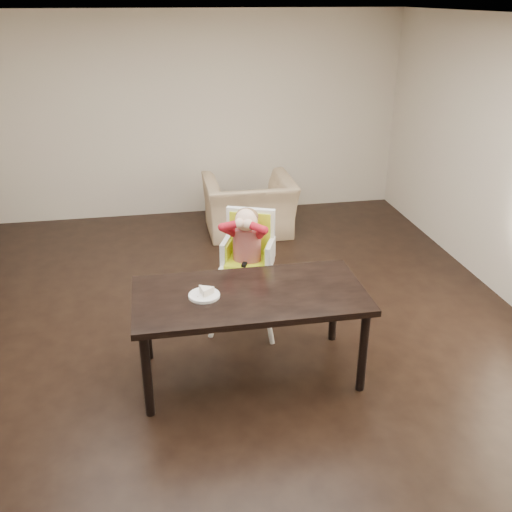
% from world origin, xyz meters
% --- Properties ---
extents(ground, '(7.00, 7.00, 0.00)m').
position_xyz_m(ground, '(0.00, 0.00, 0.00)').
color(ground, black).
rests_on(ground, ground).
extents(room_walls, '(6.02, 7.02, 2.71)m').
position_xyz_m(room_walls, '(0.00, 0.00, 1.86)').
color(room_walls, beige).
rests_on(room_walls, ground).
extents(dining_table, '(1.80, 0.90, 0.75)m').
position_xyz_m(dining_table, '(0.22, -0.44, 0.67)').
color(dining_table, black).
rests_on(dining_table, ground).
extents(high_chair, '(0.63, 0.63, 1.16)m').
position_xyz_m(high_chair, '(0.34, 0.34, 0.82)').
color(high_chair, white).
rests_on(high_chair, ground).
extents(plate, '(0.29, 0.29, 0.07)m').
position_xyz_m(plate, '(-0.13, -0.44, 0.77)').
color(plate, white).
rests_on(plate, dining_table).
extents(armchair, '(1.12, 0.73, 0.97)m').
position_xyz_m(armchair, '(0.74, 2.57, 0.49)').
color(armchair, tan).
rests_on(armchair, ground).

